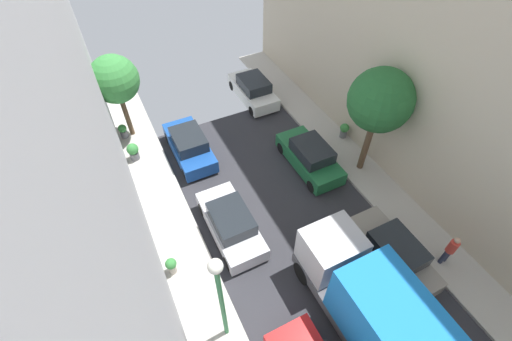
{
  "coord_description": "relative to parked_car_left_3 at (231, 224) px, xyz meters",
  "views": [
    {
      "loc": [
        -5.59,
        -0.33,
        13.58
      ],
      "look_at": [
        -0.19,
        10.62,
        0.5
      ],
      "focal_mm": 24.49,
      "sensor_mm": 36.0,
      "label": 1
    }
  ],
  "objects": [
    {
      "name": "lamp_post",
      "position": [
        -1.9,
        -3.93,
        2.88
      ],
      "size": [
        0.44,
        0.44,
        5.2
      ],
      "color": "#26723F",
      "rests_on": "sidewalk_left"
    },
    {
      "name": "sidewalk_right",
      "position": [
        7.7,
        -8.05,
        -0.64
      ],
      "size": [
        2.0,
        44.0,
        0.15
      ],
      "primitive_type": "cube",
      "color": "#B7B2A8",
      "rests_on": "ground"
    },
    {
      "name": "delivery_truck",
      "position": [
        2.7,
        -6.1,
        1.07
      ],
      "size": [
        2.26,
        6.6,
        3.38
      ],
      "color": "#4C4C51",
      "rests_on": "ground"
    },
    {
      "name": "street_tree_2",
      "position": [
        -2.5,
        8.72,
        3.03
      ],
      "size": [
        2.5,
        2.5,
        4.88
      ],
      "color": "brown",
      "rests_on": "sidewalk_left"
    },
    {
      "name": "parked_car_left_4",
      "position": [
        0.0,
        5.65,
        0.0
      ],
      "size": [
        1.78,
        4.2,
        1.57
      ],
      "color": "#194799",
      "rests_on": "ground"
    },
    {
      "name": "parked_car_left_3",
      "position": [
        0.0,
        0.0,
        0.0
      ],
      "size": [
        1.78,
        4.2,
        1.57
      ],
      "color": "silver",
      "rests_on": "ground"
    },
    {
      "name": "potted_plant_1",
      "position": [
        -2.95,
        -0.75,
        -0.07
      ],
      "size": [
        0.46,
        0.46,
        0.86
      ],
      "color": "#B2A899",
      "rests_on": "sidewalk_left"
    },
    {
      "name": "parked_car_right_2",
      "position": [
        5.4,
        -4.29,
        0.0
      ],
      "size": [
        1.78,
        4.2,
        1.57
      ],
      "color": "gray",
      "rests_on": "ground"
    },
    {
      "name": "street_tree_1",
      "position": [
        7.73,
        0.67,
        3.66
      ],
      "size": [
        2.94,
        2.94,
        5.74
      ],
      "color": "brown",
      "rests_on": "sidewalk_right"
    },
    {
      "name": "potted_plant_2",
      "position": [
        -2.83,
        6.58,
        -0.02
      ],
      "size": [
        0.62,
        0.62,
        1.0
      ],
      "color": "slate",
      "rests_on": "sidewalk_left"
    },
    {
      "name": "potted_plant_0",
      "position": [
        -2.97,
        8.62,
        -0.1
      ],
      "size": [
        0.47,
        0.47,
        0.86
      ],
      "color": "slate",
      "rests_on": "sidewalk_left"
    },
    {
      "name": "pedestrian",
      "position": [
        7.4,
        -5.32,
        0.35
      ],
      "size": [
        0.4,
        0.36,
        1.72
      ],
      "color": "#2D334C",
      "rests_on": "sidewalk_right"
    },
    {
      "name": "potted_plant_3",
      "position": [
        8.36,
        3.07,
        -0.07
      ],
      "size": [
        0.51,
        0.51,
        0.89
      ],
      "color": "slate",
      "rests_on": "sidewalk_right"
    },
    {
      "name": "parked_car_right_3",
      "position": [
        5.4,
        2.04,
        0.0
      ],
      "size": [
        1.78,
        4.2,
        1.57
      ],
      "color": "#1E6638",
      "rests_on": "ground"
    },
    {
      "name": "parked_car_right_4",
      "position": [
        5.4,
        8.86,
        0.0
      ],
      "size": [
        1.78,
        4.2,
        1.57
      ],
      "color": "white",
      "rests_on": "ground"
    }
  ]
}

